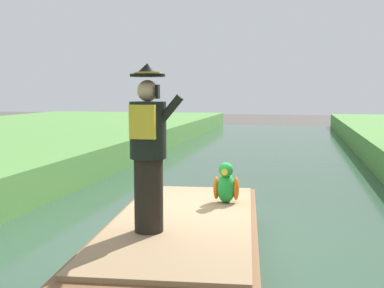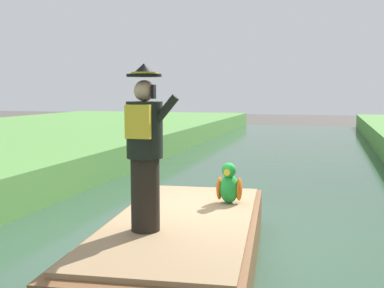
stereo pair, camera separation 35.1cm
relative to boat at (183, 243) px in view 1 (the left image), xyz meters
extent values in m
plane|color=#4C4742|center=(0.00, 0.79, -0.40)|extent=(80.00, 80.00, 0.00)
cube|color=#33513D|center=(0.00, 0.79, -0.35)|extent=(6.65, 48.00, 0.10)
cube|color=brown|center=(0.00, 0.00, -0.02)|extent=(2.22, 4.36, 0.56)
cube|color=#997A56|center=(0.00, 0.00, 0.28)|extent=(2.04, 4.01, 0.05)
cylinder|color=black|center=(-0.24, -0.60, 0.72)|extent=(0.32, 0.32, 0.82)
cylinder|color=black|center=(-0.24, -0.60, 1.44)|extent=(0.40, 0.40, 0.62)
cube|color=gold|center=(-0.24, -0.79, 1.54)|extent=(0.28, 0.06, 0.36)
sphere|color=#DBA884|center=(-0.24, -0.60, 1.86)|extent=(0.23, 0.23, 0.23)
cylinder|color=black|center=(-0.24, -0.60, 2.03)|extent=(0.38, 0.38, 0.03)
cone|color=black|center=(-0.24, -0.60, 2.10)|extent=(0.26, 0.26, 0.12)
cylinder|color=gold|center=(-0.24, -0.60, 2.05)|extent=(0.29, 0.29, 0.02)
cylinder|color=black|center=(-0.02, -0.64, 1.62)|extent=(0.38, 0.09, 0.43)
cube|color=black|center=(-0.11, -0.66, 1.85)|extent=(0.03, 0.08, 0.15)
ellipsoid|color=green|center=(0.39, 0.95, 0.51)|extent=(0.26, 0.32, 0.40)
sphere|color=green|center=(0.39, 0.91, 0.78)|extent=(0.20, 0.20, 0.20)
cone|color=yellow|center=(0.39, 0.81, 0.77)|extent=(0.09, 0.09, 0.09)
ellipsoid|color=orange|center=(0.25, 0.95, 0.51)|extent=(0.08, 0.20, 0.32)
ellipsoid|color=orange|center=(0.53, 0.95, 0.51)|extent=(0.08, 0.20, 0.32)
camera|label=1|loc=(1.34, -5.54, 1.86)|focal=44.62mm
camera|label=2|loc=(1.68, -5.45, 1.86)|focal=44.62mm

